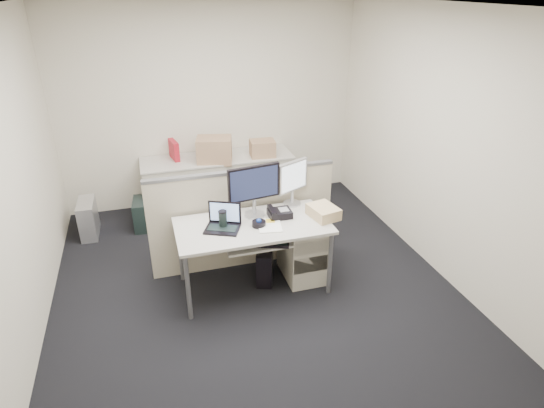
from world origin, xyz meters
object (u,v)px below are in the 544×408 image
object	(u,v)px
desk	(253,230)
monitor_main	(254,191)
laptop	(222,219)
desk_phone	(280,213)

from	to	relation	value
desk	monitor_main	world-z (taller)	monitor_main
monitor_main	desk	bearing A→B (deg)	-118.39
monitor_main	laptop	xyz separation A→B (m)	(-0.37, -0.20, -0.15)
laptop	desk_phone	distance (m)	0.62
laptop	desk_phone	xyz separation A→B (m)	(0.61, 0.10, -0.08)
monitor_main	desk_phone	world-z (taller)	monitor_main
desk	monitor_main	size ratio (longest dim) A/B	2.79
desk_phone	laptop	bearing A→B (deg)	-169.82
monitor_main	desk_phone	distance (m)	0.35
monitor_main	laptop	world-z (taller)	monitor_main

